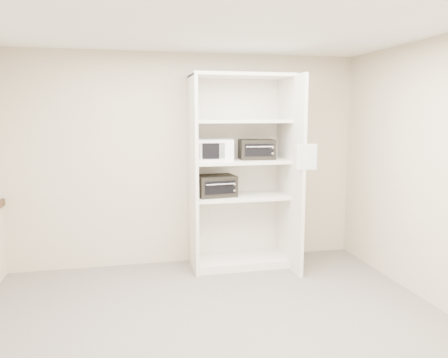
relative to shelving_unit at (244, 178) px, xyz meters
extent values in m
cube|color=#5E5852|center=(-0.67, -1.70, -1.13)|extent=(4.50, 4.00, 0.01)
cube|color=white|center=(-0.67, -1.70, 1.57)|extent=(4.50, 4.00, 0.01)
cube|color=beige|center=(-0.67, 0.30, 0.22)|extent=(4.50, 0.02, 2.70)
cube|color=beige|center=(-0.67, -3.70, 0.22)|extent=(4.50, 0.02, 2.70)
cube|color=white|center=(-0.65, -0.02, 0.07)|extent=(0.04, 0.60, 2.40)
cube|color=white|center=(0.55, -0.17, 0.07)|extent=(0.04, 0.90, 2.40)
cube|color=white|center=(-0.05, 0.28, 0.07)|extent=(1.24, 0.02, 2.40)
cube|color=white|center=(-0.05, 0.00, -1.08)|extent=(1.16, 0.56, 0.10)
cube|color=white|center=(-0.05, 0.00, -0.23)|extent=(1.16, 0.56, 0.04)
cube|color=white|center=(-0.05, 0.00, 0.22)|extent=(1.16, 0.56, 0.04)
cube|color=white|center=(-0.05, 0.00, 0.72)|extent=(1.16, 0.56, 0.04)
cube|color=white|center=(-0.05, 0.00, 1.27)|extent=(1.24, 0.60, 0.04)
cube|color=white|center=(-0.38, -0.03, 0.37)|extent=(0.47, 0.38, 0.26)
cube|color=black|center=(0.17, 0.02, 0.36)|extent=(0.46, 0.36, 0.25)
cube|color=black|center=(-0.36, 0.00, -0.08)|extent=(0.51, 0.41, 0.26)
cube|color=white|center=(0.58, -0.63, 0.32)|extent=(0.23, 0.03, 0.29)
camera|label=1|loc=(-1.42, -5.27, 0.81)|focal=35.00mm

